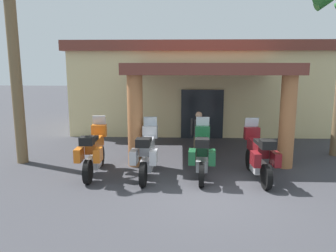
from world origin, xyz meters
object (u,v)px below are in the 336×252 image
at_px(motorcycle_orange, 94,151).
at_px(motorcycle_green, 202,153).
at_px(palm_tree_roadside, 11,15).
at_px(motorcycle_maroon, 259,155).
at_px(motorcycle_silver, 147,153).
at_px(pedestrian, 199,132).
at_px(motel_building, 199,85).

distance_m(motorcycle_orange, motorcycle_green, 3.11).
bearing_deg(palm_tree_roadside, motorcycle_maroon, -8.52).
distance_m(motorcycle_silver, palm_tree_roadside, 5.90).
xyz_separation_m(motorcycle_green, palm_tree_roadside, (-5.80, 1.02, 3.94)).
xyz_separation_m(motorcycle_orange, motorcycle_green, (3.11, -0.01, 0.00)).
relative_size(pedestrian, palm_tree_roadside, 0.25).
bearing_deg(palm_tree_roadside, motel_building, 48.44).
height_order(motorcycle_silver, motorcycle_green, same).
xyz_separation_m(motorcycle_orange, palm_tree_roadside, (-2.69, 1.01, 3.94)).
relative_size(motorcycle_silver, motorcycle_maroon, 1.00).
xyz_separation_m(motel_building, palm_tree_roadside, (-5.88, -6.63, 2.51)).
relative_size(motorcycle_orange, pedestrian, 1.35).
bearing_deg(motorcycle_green, motorcycle_silver, 95.80).
height_order(motorcycle_orange, motorcycle_green, same).
height_order(motorcycle_silver, motorcycle_maroon, same).
height_order(motel_building, motorcycle_green, motel_building).
relative_size(motel_building, motorcycle_maroon, 5.52).
bearing_deg(motorcycle_silver, motorcycle_orange, 86.42).
xyz_separation_m(motorcycle_silver, motorcycle_maroon, (3.11, 0.02, 0.00)).
height_order(pedestrian, palm_tree_roadside, palm_tree_roadside).
bearing_deg(motorcycle_silver, motorcycle_green, -86.27).
distance_m(motel_building, motorcycle_green, 7.79).
xyz_separation_m(motorcycle_green, motorcycle_maroon, (1.56, -0.08, 0.00)).
bearing_deg(pedestrian, motorcycle_green, 9.39).
bearing_deg(palm_tree_roadside, motorcycle_orange, -20.68).
bearing_deg(motorcycle_maroon, motel_building, 5.81).
bearing_deg(motel_building, motorcycle_maroon, -80.96).
bearing_deg(motel_building, pedestrian, -93.15).
relative_size(motel_building, motorcycle_orange, 5.52).
height_order(motorcycle_orange, motorcycle_silver, same).
relative_size(motorcycle_orange, motorcycle_green, 1.00).
bearing_deg(motorcycle_silver, palm_tree_roadside, 75.46).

